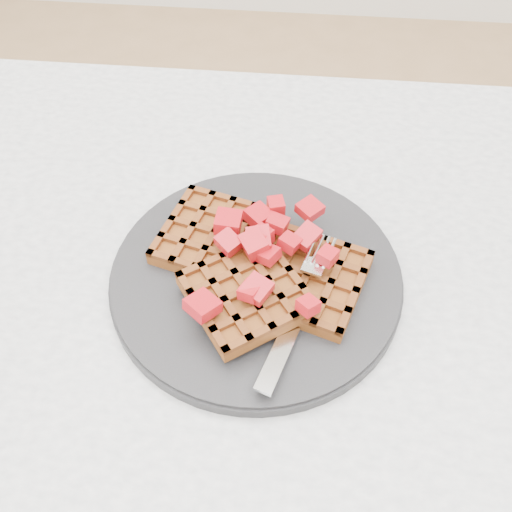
{
  "coord_description": "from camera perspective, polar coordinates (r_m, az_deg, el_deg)",
  "views": [
    {
      "loc": [
        -0.12,
        -0.31,
        1.21
      ],
      "look_at": [
        -0.15,
        0.04,
        0.79
      ],
      "focal_mm": 40.0,
      "sensor_mm": 36.0,
      "label": 1
    }
  ],
  "objects": [
    {
      "name": "table",
      "position": [
        0.66,
        13.08,
        -11.81
      ],
      "size": [
        1.2,
        0.8,
        0.75
      ],
      "color": "silver",
      "rests_on": "ground"
    },
    {
      "name": "plate",
      "position": [
        0.57,
        0.0,
        -2.03
      ],
      "size": [
        0.29,
        0.29,
        0.02
      ],
      "primitive_type": "cylinder",
      "color": "black",
      "rests_on": "table"
    },
    {
      "name": "waffles",
      "position": [
        0.55,
        -0.02,
        -1.14
      ],
      "size": [
        0.22,
        0.21,
        0.03
      ],
      "color": "brown",
      "rests_on": "plate"
    },
    {
      "name": "strawberry_pile",
      "position": [
        0.53,
        0.0,
        0.95
      ],
      "size": [
        0.15,
        0.15,
        0.02
      ],
      "primitive_type": null,
      "color": "#9A020D",
      "rests_on": "waffles"
    },
    {
      "name": "fork",
      "position": [
        0.53,
        4.5,
        -4.89
      ],
      "size": [
        0.07,
        0.18,
        0.02
      ],
      "primitive_type": null,
      "rotation": [
        0.0,
        0.0,
        -0.29
      ],
      "color": "silver",
      "rests_on": "plate"
    }
  ]
}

